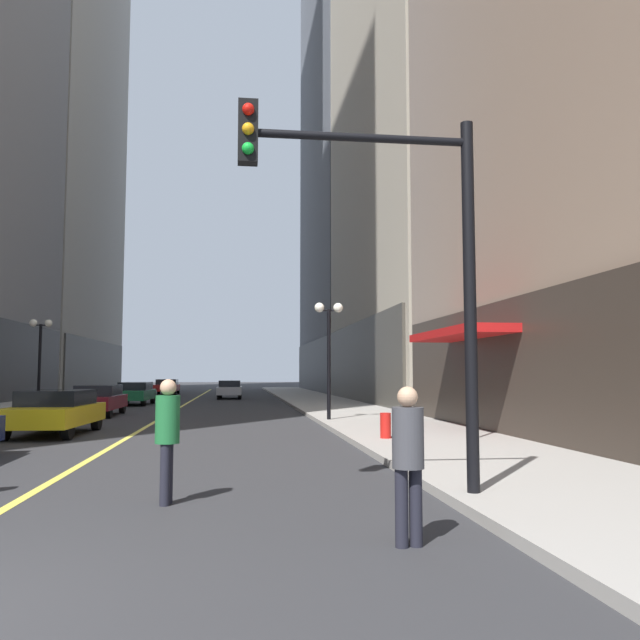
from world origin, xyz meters
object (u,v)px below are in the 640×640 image
object	(u,v)px
car_silver	(230,389)
pedestrian_in_green_parka	(167,431)
car_red	(167,386)
street_lamp_left_far	(40,344)
fire_hydrant_right	(386,428)
car_yellow	(55,410)
car_maroon	(98,399)
car_green	(135,392)
street_lamp_right_mid	(329,334)
traffic_light_near_right	(398,238)
pedestrian_with_orange_bag	(408,453)

from	to	relation	value
car_silver	pedestrian_in_green_parka	xyz separation A→B (m)	(-0.38, -38.22, 0.30)
car_red	street_lamp_left_far	xyz separation A→B (m)	(-3.30, -25.49, 2.53)
pedestrian_in_green_parka	fire_hydrant_right	xyz separation A→B (m)	(4.78, 7.18, -0.62)
car_yellow	pedestrian_in_green_parka	distance (m)	11.74
car_maroon	car_green	world-z (taller)	same
car_green	street_lamp_left_far	world-z (taller)	street_lamp_left_far
car_silver	pedestrian_in_green_parka	bearing A→B (deg)	-90.57
street_lamp_right_mid	car_green	bearing A→B (deg)	121.15
car_yellow	traffic_light_near_right	xyz separation A→B (m)	(7.66, -11.33, 3.02)
street_lamp_right_mid	fire_hydrant_right	size ratio (longest dim) A/B	5.54
car_green	car_red	bearing A→B (deg)	90.72
car_red	fire_hydrant_right	xyz separation A→B (m)	(10.00, -41.48, -0.32)
street_lamp_left_far	car_maroon	bearing A→B (deg)	-45.48
car_red	street_lamp_left_far	bearing A→B (deg)	-97.38
car_yellow	street_lamp_right_mid	size ratio (longest dim) A/B	1.02
car_maroon	car_silver	xyz separation A→B (m)	(5.39, 18.62, -0.00)
car_maroon	car_green	bearing A→B (deg)	89.83
fire_hydrant_right	street_lamp_left_far	bearing A→B (deg)	129.75
car_maroon	street_lamp_left_far	xyz separation A→B (m)	(-3.51, 3.57, 2.54)
pedestrian_in_green_parka	car_green	bearing A→B (deg)	99.59
pedestrian_with_orange_bag	street_lamp_left_far	size ratio (longest dim) A/B	0.38
car_silver	car_red	distance (m)	11.84
traffic_light_near_right	street_lamp_left_far	world-z (taller)	traffic_light_near_right
car_green	fire_hydrant_right	distance (m)	24.36
car_yellow	car_red	bearing A→B (deg)	91.21
street_lamp_right_mid	street_lamp_left_far	bearing A→B (deg)	144.90
car_green	car_silver	world-z (taller)	same
car_maroon	car_silver	size ratio (longest dim) A/B	0.98
pedestrian_with_orange_bag	pedestrian_in_green_parka	bearing A→B (deg)	137.37
car_maroon	street_lamp_left_far	bearing A→B (deg)	134.52
pedestrian_in_green_parka	street_lamp_right_mid	world-z (taller)	street_lamp_right_mid
car_yellow	street_lamp_left_far	size ratio (longest dim) A/B	1.02
car_yellow	car_green	bearing A→B (deg)	91.71
car_silver	pedestrian_in_green_parka	size ratio (longest dim) A/B	2.74
traffic_light_near_right	street_lamp_right_mid	bearing A→B (deg)	85.90
car_maroon	pedestrian_with_orange_bag	distance (m)	23.49
car_silver	traffic_light_near_right	size ratio (longest dim) A/B	0.84
car_green	street_lamp_right_mid	bearing A→B (deg)	-58.85
traffic_light_near_right	car_yellow	bearing A→B (deg)	124.05
traffic_light_near_right	pedestrian_with_orange_bag	bearing A→B (deg)	-102.09
car_silver	pedestrian_in_green_parka	distance (m)	38.23
car_red	pedestrian_with_orange_bag	bearing A→B (deg)	-81.12
street_lamp_right_mid	fire_hydrant_right	xyz separation A→B (m)	(0.50, -7.00, -2.86)
car_silver	car_red	xyz separation A→B (m)	(-5.60, 10.44, 0.00)
car_green	traffic_light_near_right	xyz separation A→B (m)	(8.21, -29.96, 3.02)
pedestrian_with_orange_bag	fire_hydrant_right	xyz separation A→B (m)	(2.00, 9.74, -0.58)
car_green	street_lamp_right_mid	world-z (taller)	street_lamp_right_mid
street_lamp_left_far	street_lamp_right_mid	world-z (taller)	same
traffic_light_near_right	street_lamp_right_mid	world-z (taller)	traffic_light_near_right
car_red	car_yellow	bearing A→B (deg)	-88.79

